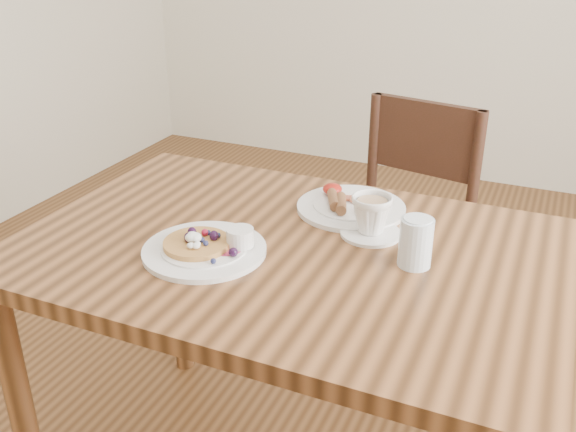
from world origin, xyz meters
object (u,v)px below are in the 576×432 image
(pancake_plate, at_px, (207,247))
(water_glass, at_px, (416,243))
(dining_table, at_px, (288,282))
(breakfast_plate, at_px, (349,206))
(teacup_saucer, at_px, (371,217))
(chair_far, at_px, (401,227))

(pancake_plate, bearing_deg, water_glass, 16.82)
(pancake_plate, bearing_deg, dining_table, 36.04)
(breakfast_plate, height_order, water_glass, water_glass)
(pancake_plate, distance_m, water_glass, 0.45)
(pancake_plate, relative_size, teacup_saucer, 1.93)
(dining_table, xyz_separation_m, pancake_plate, (-0.15, -0.11, 0.11))
(chair_far, bearing_deg, dining_table, 93.89)
(dining_table, bearing_deg, water_glass, 4.57)
(water_glass, bearing_deg, teacup_saucer, 141.79)
(pancake_plate, xyz_separation_m, water_glass, (0.43, 0.13, 0.04))
(pancake_plate, height_order, breakfast_plate, pancake_plate)
(breakfast_plate, distance_m, teacup_saucer, 0.15)
(dining_table, bearing_deg, chair_far, 82.66)
(breakfast_plate, relative_size, water_glass, 2.56)
(dining_table, xyz_separation_m, teacup_saucer, (0.15, 0.12, 0.14))
(pancake_plate, relative_size, water_glass, 2.56)
(water_glass, bearing_deg, breakfast_plate, 135.67)
(teacup_saucer, distance_m, water_glass, 0.16)
(water_glass, bearing_deg, dining_table, -175.43)
(chair_far, xyz_separation_m, breakfast_plate, (-0.03, -0.48, 0.27))
(pancake_plate, relative_size, breakfast_plate, 1.00)
(chair_far, bearing_deg, water_glass, 116.56)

